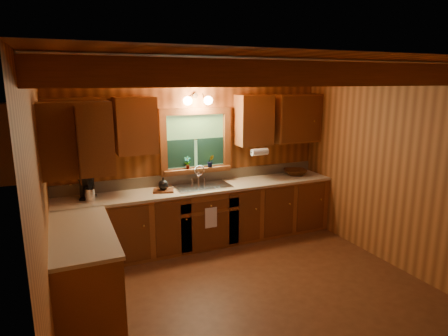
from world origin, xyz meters
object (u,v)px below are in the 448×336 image
object	(u,v)px
coffee_maker	(87,187)
wicker_basket	(295,172)
cutting_board	(164,191)
sink	(202,189)

from	to	relation	value
coffee_maker	wicker_basket	xyz separation A→B (m)	(3.30, -0.02, -0.11)
cutting_board	wicker_basket	size ratio (longest dim) A/B	0.75
coffee_maker	cutting_board	size ratio (longest dim) A/B	1.12
sink	wicker_basket	xyz separation A→B (m)	(1.68, 0.06, 0.09)
coffee_maker	cutting_board	xyz separation A→B (m)	(1.01, -0.11, -0.14)
coffee_maker	wicker_basket	world-z (taller)	coffee_maker
sink	coffee_maker	bearing A→B (deg)	177.14
cutting_board	wicker_basket	world-z (taller)	wicker_basket
cutting_board	wicker_basket	xyz separation A→B (m)	(2.29, 0.09, 0.03)
coffee_maker	cutting_board	bearing A→B (deg)	10.58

